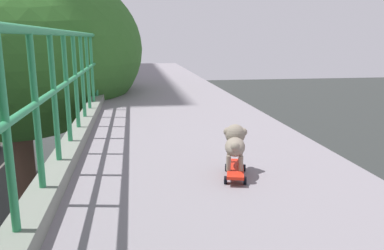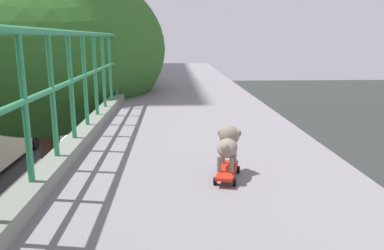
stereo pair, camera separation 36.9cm
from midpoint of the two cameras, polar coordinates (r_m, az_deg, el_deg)
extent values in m
cylinder|color=#2E8C57|center=(2.18, -30.26, -1.34)|extent=(0.04, 0.04, 1.03)
cylinder|color=#2E8C57|center=(2.74, -25.75, 1.70)|extent=(0.04, 0.04, 1.03)
cylinder|color=#2E8C57|center=(3.32, -22.78, 3.69)|extent=(0.04, 0.04, 1.03)
cylinder|color=#2E8C57|center=(3.90, -20.69, 5.08)|extent=(0.04, 0.04, 1.03)
cylinder|color=#2E8C57|center=(4.50, -19.15, 6.10)|extent=(0.04, 0.04, 1.03)
cylinder|color=#2E8C57|center=(5.09, -17.96, 6.88)|extent=(0.04, 0.04, 1.03)
cylinder|color=#2E8C57|center=(5.69, -17.02, 7.49)|extent=(0.04, 0.04, 1.03)
cylinder|color=#2E8C57|center=(6.29, -16.25, 7.99)|extent=(0.04, 0.04, 1.03)
cylinder|color=#2E8C57|center=(6.89, -15.62, 8.39)|extent=(0.04, 0.04, 1.03)
cylinder|color=#2E8C57|center=(7.50, -15.09, 8.74)|extent=(0.04, 0.04, 1.03)
cylinder|color=#2E8C57|center=(8.10, -14.63, 9.03)|extent=(0.04, 0.04, 1.03)
cylinder|color=#2E8C57|center=(8.70, -14.24, 9.27)|extent=(0.04, 0.04, 1.03)
cylinder|color=#2E8C57|center=(9.31, -13.90, 9.49)|extent=(0.04, 0.04, 1.03)
cylinder|color=#2E8C57|center=(9.91, -13.60, 9.68)|extent=(0.04, 0.04, 1.03)
cylinder|color=#2E8C57|center=(10.52, -13.34, 9.85)|extent=(0.04, 0.04, 1.03)
cylinder|color=#2E8C57|center=(11.12, -13.10, 10.00)|extent=(0.04, 0.04, 1.03)
cylinder|color=#2E8C57|center=(11.73, -12.89, 10.13)|extent=(0.04, 0.04, 1.03)
cylinder|color=#2E8C57|center=(12.33, -12.70, 10.25)|extent=(0.04, 0.04, 1.03)
cylinder|color=#2E8C57|center=(12.94, -12.52, 10.36)|extent=(0.04, 0.04, 1.03)
cylinder|color=#2E8C57|center=(13.55, -12.36, 10.46)|extent=(0.04, 0.04, 1.03)
cylinder|color=#2E8C57|center=(14.15, -12.22, 10.55)|extent=(0.04, 0.04, 1.03)
cylinder|color=#2E8C57|center=(14.76, -12.09, 10.64)|extent=(0.04, 0.04, 1.03)
cylinder|color=#2E8C57|center=(15.37, -11.96, 10.71)|extent=(0.04, 0.04, 1.03)
cylinder|color=#2E8C57|center=(15.97, -11.85, 10.78)|extent=(0.04, 0.04, 1.03)
cylinder|color=#2E8C57|center=(16.58, -11.74, 10.85)|extent=(0.04, 0.04, 1.03)
cylinder|color=#4F362B|center=(9.76, -23.87, -13.15)|extent=(0.44, 0.44, 4.84)
ellipsoid|color=#306426|center=(8.87, -26.12, 10.04)|extent=(5.24, 5.24, 3.69)
cube|color=red|center=(3.15, 3.11, -6.54)|extent=(0.25, 0.48, 0.02)
cylinder|color=black|center=(3.30, 4.56, -6.41)|extent=(0.04, 0.06, 0.06)
cylinder|color=black|center=(3.31, 1.95, -6.33)|extent=(0.04, 0.06, 0.06)
cylinder|color=black|center=(3.02, 4.37, -8.28)|extent=(0.04, 0.06, 0.06)
cylinder|color=black|center=(3.03, 1.50, -8.19)|extent=(0.04, 0.06, 0.06)
cylinder|color=gray|center=(3.26, 3.99, -4.56)|extent=(0.04, 0.04, 0.12)
cylinder|color=gray|center=(3.26, 2.27, -4.51)|extent=(0.04, 0.04, 0.12)
cylinder|color=gray|center=(3.05, 3.82, -5.78)|extent=(0.04, 0.04, 0.12)
cylinder|color=gray|center=(3.05, 1.98, -5.72)|extent=(0.04, 0.04, 0.12)
ellipsoid|color=gray|center=(3.12, 3.04, -3.28)|extent=(0.23, 0.33, 0.15)
sphere|color=gray|center=(3.23, 3.19, -1.42)|extent=(0.17, 0.17, 0.17)
ellipsoid|color=gray|center=(3.30, 3.26, -1.32)|extent=(0.08, 0.09, 0.05)
sphere|color=gray|center=(3.22, 4.33, -1.08)|extent=(0.07, 0.07, 0.07)
sphere|color=gray|center=(3.22, 2.06, -1.03)|extent=(0.07, 0.07, 0.07)
sphere|color=gray|center=(2.96, 2.88, -3.26)|extent=(0.07, 0.07, 0.07)
camera|label=1|loc=(0.18, -92.84, -0.64)|focal=36.00mm
camera|label=2|loc=(0.18, 87.16, 0.64)|focal=36.00mm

